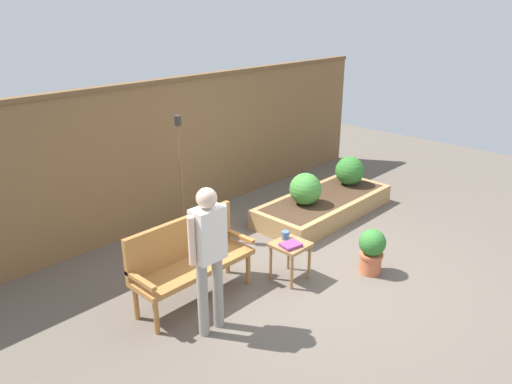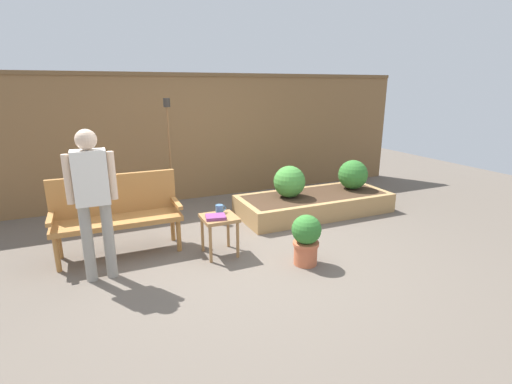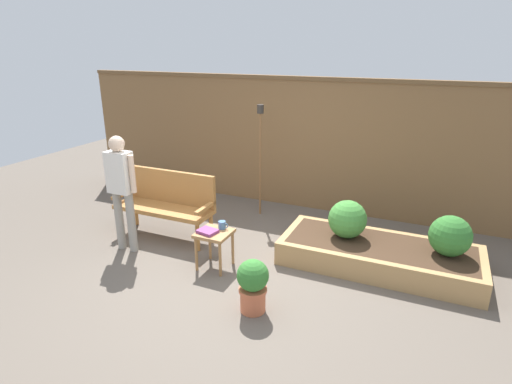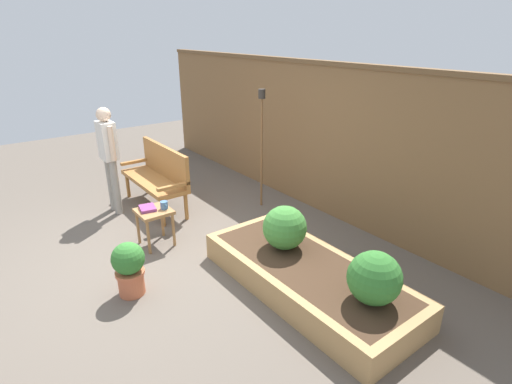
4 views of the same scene
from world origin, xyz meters
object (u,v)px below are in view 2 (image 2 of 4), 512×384
Objects in this scene: shrub_near_bench at (289,182)px; person_by_bench at (92,193)px; tiki_torch at (169,136)px; cup_on_table at (220,209)px; potted_boxwood at (306,238)px; shrub_far_corner at (353,175)px; side_table at (219,223)px; book_on_table at (216,217)px; garden_bench at (117,209)px.

person_by_bench is (-2.74, -0.96, 0.39)m from shrub_near_bench.
shrub_near_bench is at bearing -29.91° from tiki_torch.
shrub_near_bench is (1.38, 0.78, 0.01)m from cup_on_table.
potted_boxwood is at bearing -68.20° from tiki_torch.
shrub_far_corner is at bearing -18.27° from tiki_torch.
side_table is at bearing -111.49° from cup_on_table.
tiki_torch is (-0.12, 1.87, 0.71)m from book_on_table.
tiki_torch is (-0.98, 2.46, 0.89)m from potted_boxwood.
person_by_bench is at bearing -172.53° from cup_on_table.
garden_bench is 1.20m from book_on_table.
shrub_far_corner is 0.27× the size of tiki_torch.
garden_bench is 6.41× the size of book_on_table.
person_by_bench is (-1.14, -1.88, -0.27)m from tiki_torch.
potted_boxwood is (0.76, -0.76, -0.21)m from cup_on_table.
person_by_bench is at bearing -160.77° from shrub_near_bench.
tiki_torch is (-2.79, 0.92, 0.67)m from shrub_far_corner.
cup_on_table is 0.21m from book_on_table.
tiki_torch is at bearing 54.15° from garden_bench.
person_by_bench reaches higher than shrub_near_bench.
side_table is at bearing -147.73° from shrub_near_bench.
shrub_near_bench is at bearing 44.34° from book_on_table.
book_on_table is at bearing -147.32° from shrub_near_bench.
garden_bench reaches higher than shrub_near_bench.
potted_boxwood is at bearing -139.77° from shrub_far_corner.
shrub_near_bench is (0.62, 1.53, 0.22)m from potted_boxwood.
shrub_far_corner is 3.02m from tiki_torch.
tiki_torch is at bearing 58.77° from person_by_bench.
side_table is at bearing -27.60° from garden_bench.
tiki_torch reaches higher than shrub_far_corner.
side_table is 2.14× the size of book_on_table.
side_table is 3.66× the size of cup_on_table.
cup_on_table is at bearing 69.97° from book_on_table.
side_table is 1.00× the size of shrub_far_corner.
tiki_torch is 2.22m from person_by_bench.
tiki_torch is at bearing 161.73° from shrub_far_corner.
garden_bench is 1.22m from cup_on_table.
tiki_torch is (-1.60, 0.92, 0.67)m from shrub_near_bench.
tiki_torch reaches higher than potted_boxwood.
side_table is at bearing 2.50° from person_by_bench.
side_table is (1.09, -0.57, -0.15)m from garden_bench.
potted_boxwood is (0.80, -0.63, -0.08)m from side_table.
shrub_far_corner is at bearing 31.26° from book_on_table.
shrub_near_bench is (2.51, 0.33, -0.00)m from garden_bench.
cup_on_table is 1.44m from person_by_bench.
shrub_far_corner reaches higher than potted_boxwood.
tiki_torch is at bearing 105.32° from book_on_table.
garden_bench is 3.72m from shrub_far_corner.
cup_on_table is (1.13, -0.45, -0.02)m from garden_bench.
shrub_near_bench is 2.93m from person_by_bench.
cup_on_table is 1.09m from potted_boxwood.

